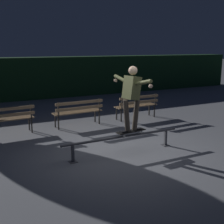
{
  "coord_description": "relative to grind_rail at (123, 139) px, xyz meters",
  "views": [
    {
      "loc": [
        -3.29,
        -5.96,
        2.53
      ],
      "look_at": [
        0.11,
        0.75,
        0.85
      ],
      "focal_mm": 47.26,
      "sensor_mm": 36.0,
      "label": 1
    }
  ],
  "objects": [
    {
      "name": "hedge_backdrop",
      "position": [
        0.0,
        8.85,
        0.65
      ],
      "size": [
        24.0,
        1.2,
        2.01
      ],
      "primitive_type": "cube",
      "color": "#193D1E",
      "rests_on": "ground"
    },
    {
      "name": "skateboarder",
      "position": [
        0.23,
        0.0,
        1.1
      ],
      "size": [
        0.63,
        1.4,
        1.56
      ],
      "color": "black",
      "rests_on": "skateboard"
    },
    {
      "name": "park_bench_leftmost",
      "position": [
        -2.3,
        2.8,
        0.19
      ],
      "size": [
        1.61,
        0.47,
        0.88
      ],
      "color": "#282623",
      "rests_on": "ground"
    },
    {
      "name": "ground_plane",
      "position": [
        0.0,
        0.05,
        -0.35
      ],
      "size": [
        90.0,
        90.0,
        0.0
      ],
      "primitive_type": "plane",
      "color": "slate"
    },
    {
      "name": "skateboard",
      "position": [
        0.22,
        -0.0,
        0.17
      ],
      "size": [
        0.8,
        0.3,
        0.09
      ],
      "color": "black",
      "rests_on": "grind_rail"
    },
    {
      "name": "park_bench_right_center",
      "position": [
        2.13,
        2.8,
        0.19
      ],
      "size": [
        1.61,
        0.47,
        0.88
      ],
      "color": "#282623",
      "rests_on": "ground"
    },
    {
      "name": "grind_rail",
      "position": [
        0.0,
        0.0,
        0.0
      ],
      "size": [
        3.1,
        0.18,
        0.44
      ],
      "color": "#47474C",
      "rests_on": "ground"
    },
    {
      "name": "park_bench_left_center",
      "position": [
        -0.08,
        2.8,
        0.19
      ],
      "size": [
        1.61,
        0.47,
        0.88
      ],
      "color": "#282623",
      "rests_on": "ground"
    }
  ]
}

